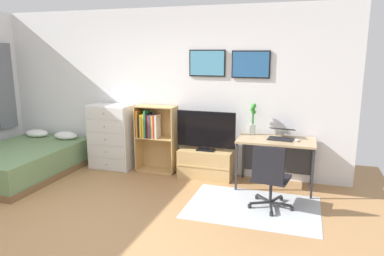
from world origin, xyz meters
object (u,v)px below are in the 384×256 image
object	(u,v)px
bookshelf	(153,132)
computer_mouse	(297,140)
bamboo_vase	(253,119)
bed	(23,161)
television	(206,131)
desk	(276,147)
office_chair	(270,176)
tv_stand	(206,164)
laptop	(281,134)
dresser	(112,137)

from	to	relation	value
bookshelf	computer_mouse	world-z (taller)	bookshelf
bamboo_vase	bed	bearing A→B (deg)	-165.85
television	desk	xyz separation A→B (m)	(1.10, -0.01, -0.17)
television	office_chair	xyz separation A→B (m)	(1.10, -0.91, -0.32)
bed	tv_stand	world-z (taller)	bed
desk	office_chair	size ratio (longest dim) A/B	1.29
office_chair	laptop	distance (m)	0.97
dresser	television	world-z (taller)	dresser
bed	tv_stand	bearing A→B (deg)	15.10
tv_stand	television	distance (m)	0.55
bed	dresser	size ratio (longest dim) A/B	1.82
tv_stand	laptop	bearing A→B (deg)	-1.29
television	desk	world-z (taller)	television
television	bamboo_vase	world-z (taller)	bamboo_vase
bed	computer_mouse	xyz separation A→B (m)	(4.30, 0.68, 0.52)
tv_stand	bamboo_vase	world-z (taller)	bamboo_vase
dresser	computer_mouse	xyz separation A→B (m)	(3.09, -0.11, 0.20)
television	computer_mouse	distance (m)	1.40
bookshelf	laptop	size ratio (longest dim) A/B	2.68
bookshelf	desk	xyz separation A→B (m)	(2.04, -0.09, -0.06)
bed	computer_mouse	world-z (taller)	computer_mouse
laptop	computer_mouse	size ratio (longest dim) A/B	4.02
computer_mouse	bed	bearing A→B (deg)	-171.01
tv_stand	television	bearing A→B (deg)	-90.00
bookshelf	tv_stand	size ratio (longest dim) A/B	1.30
dresser	bamboo_vase	size ratio (longest dim) A/B	2.30
tv_stand	laptop	size ratio (longest dim) A/B	2.06
bed	laptop	size ratio (longest dim) A/B	4.86
desk	bamboo_vase	world-z (taller)	bamboo_vase
dresser	bamboo_vase	xyz separation A→B (m)	(2.41, 0.12, 0.43)
bed	dresser	distance (m)	1.49
dresser	television	bearing A→B (deg)	-0.25
dresser	office_chair	bearing A→B (deg)	-18.14
bed	computer_mouse	size ratio (longest dim) A/B	19.52
computer_mouse	laptop	bearing A→B (deg)	155.99
bed	television	bearing A→B (deg)	14.69
bookshelf	bamboo_vase	distance (m)	1.69
bookshelf	bed	bearing A→B (deg)	-156.42
computer_mouse	tv_stand	bearing A→B (deg)	174.71
dresser	laptop	xyz separation A→B (m)	(2.86, -0.01, 0.25)
dresser	bookshelf	size ratio (longest dim) A/B	0.99
tv_stand	desk	distance (m)	1.16
tv_stand	laptop	distance (m)	1.30
bed	desk	bearing A→B (deg)	10.47
office_chair	dresser	bearing A→B (deg)	170.53
bed	desk	xyz separation A→B (m)	(4.01, 0.77, 0.37)
tv_stand	office_chair	bearing A→B (deg)	-40.22
bookshelf	television	distance (m)	0.95
dresser	desk	bearing A→B (deg)	-0.42
television	office_chair	world-z (taller)	television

